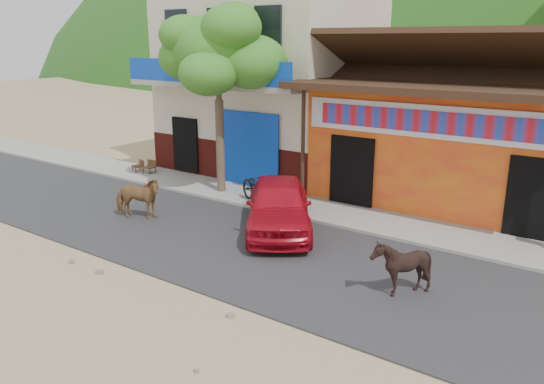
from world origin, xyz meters
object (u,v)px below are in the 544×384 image
(cow_dark, at_px, (401,267))
(cafe_chair_right, at_px, (149,161))
(cow_tan, at_px, (137,198))
(red_car, at_px, (279,205))
(tree, at_px, (219,100))
(scooter, at_px, (257,188))
(cafe_chair_left, at_px, (137,161))

(cow_dark, bearing_deg, cafe_chair_right, -117.62)
(cow_tan, bearing_deg, cafe_chair_right, 19.41)
(cow_tan, bearing_deg, red_car, -93.31)
(cow_tan, relative_size, cafe_chair_right, 1.63)
(tree, height_order, cow_tan, tree)
(cow_tan, relative_size, scooter, 0.76)
(scooter, xyz_separation_m, cafe_chair_left, (-6.26, 0.74, -0.11))
(scooter, bearing_deg, cafe_chair_left, 109.90)
(cafe_chair_left, bearing_deg, tree, 16.38)
(cow_dark, distance_m, cafe_chair_left, 12.68)
(tree, bearing_deg, red_car, -27.23)
(tree, relative_size, red_car, 1.45)
(cow_tan, height_order, cafe_chair_right, cow_tan)
(cow_dark, relative_size, cafe_chair_left, 1.50)
(tree, xyz_separation_m, red_car, (3.60, -1.85, -2.37))
(cow_dark, relative_size, red_car, 0.28)
(cow_tan, distance_m, red_car, 4.13)
(tree, bearing_deg, scooter, -15.02)
(cafe_chair_left, bearing_deg, scooter, 12.76)
(red_car, relative_size, scooter, 2.18)
(cow_tan, xyz_separation_m, cafe_chair_right, (-3.61, 3.68, -0.09))
(scooter, xyz_separation_m, cafe_chair_right, (-5.71, 0.80, -0.06))
(red_car, xyz_separation_m, scooter, (-1.74, 1.35, -0.13))
(cafe_chair_right, bearing_deg, red_car, -20.01)
(tree, height_order, cow_dark, tree)
(tree, height_order, red_car, tree)
(tree, bearing_deg, cafe_chair_right, 175.47)
(cow_tan, distance_m, cow_dark, 7.94)
(scooter, bearing_deg, cow_dark, -90.78)
(cow_dark, relative_size, cafe_chair_right, 1.34)
(cow_dark, bearing_deg, cow_tan, -100.34)
(red_car, bearing_deg, tree, 118.05)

